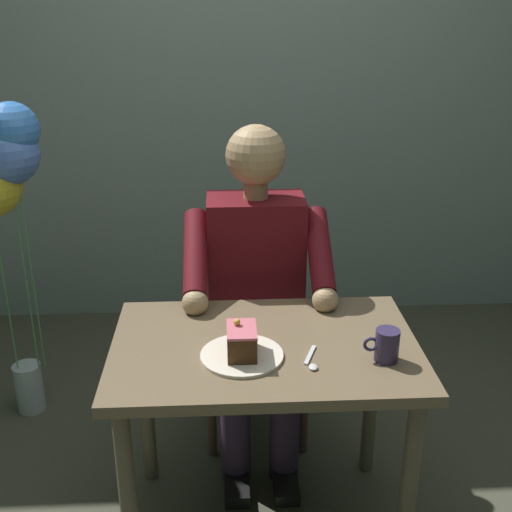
{
  "coord_description": "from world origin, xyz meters",
  "views": [
    {
      "loc": [
        0.12,
        1.73,
        1.69
      ],
      "look_at": [
        0.02,
        -0.1,
        0.95
      ],
      "focal_mm": 45.18,
      "sensor_mm": 36.0,
      "label": 1
    }
  ],
  "objects_px": {
    "coffee_cup": "(386,345)",
    "cake_slice": "(242,341)",
    "dessert_spoon": "(312,361)",
    "dining_table": "(265,372)",
    "chair": "(254,314)",
    "balloon_display": "(3,181)",
    "seated_person": "(257,292)"
  },
  "relations": [
    {
      "from": "seated_person",
      "to": "coffee_cup",
      "type": "distance_m",
      "value": 0.67
    },
    {
      "from": "balloon_display",
      "to": "cake_slice",
      "type": "bearing_deg",
      "value": 138.87
    },
    {
      "from": "coffee_cup",
      "to": "cake_slice",
      "type": "bearing_deg",
      "value": -5.53
    },
    {
      "from": "coffee_cup",
      "to": "dessert_spoon",
      "type": "relative_size",
      "value": 0.75
    },
    {
      "from": "balloon_display",
      "to": "seated_person",
      "type": "bearing_deg",
      "value": 165.8
    },
    {
      "from": "seated_person",
      "to": "dessert_spoon",
      "type": "bearing_deg",
      "value": 102.67
    },
    {
      "from": "chair",
      "to": "coffee_cup",
      "type": "height_order",
      "value": "chair"
    },
    {
      "from": "dessert_spoon",
      "to": "balloon_display",
      "type": "height_order",
      "value": "balloon_display"
    },
    {
      "from": "dining_table",
      "to": "chair",
      "type": "bearing_deg",
      "value": -90.0
    },
    {
      "from": "chair",
      "to": "seated_person",
      "type": "relative_size",
      "value": 0.7
    },
    {
      "from": "cake_slice",
      "to": "dessert_spoon",
      "type": "bearing_deg",
      "value": 167.83
    },
    {
      "from": "dessert_spoon",
      "to": "balloon_display",
      "type": "relative_size",
      "value": 0.11
    },
    {
      "from": "chair",
      "to": "balloon_display",
      "type": "distance_m",
      "value": 1.11
    },
    {
      "from": "dining_table",
      "to": "chair",
      "type": "xyz_separation_m",
      "value": [
        0.0,
        -0.62,
        -0.11
      ]
    },
    {
      "from": "cake_slice",
      "to": "dining_table",
      "type": "bearing_deg",
      "value": -134.36
    },
    {
      "from": "coffee_cup",
      "to": "dessert_spoon",
      "type": "bearing_deg",
      "value": 0.8
    },
    {
      "from": "seated_person",
      "to": "dessert_spoon",
      "type": "xyz_separation_m",
      "value": [
        -0.13,
        0.57,
        0.04
      ]
    },
    {
      "from": "dining_table",
      "to": "coffee_cup",
      "type": "relative_size",
      "value": 8.89
    },
    {
      "from": "balloon_display",
      "to": "coffee_cup",
      "type": "bearing_deg",
      "value": 148.06
    },
    {
      "from": "coffee_cup",
      "to": "balloon_display",
      "type": "bearing_deg",
      "value": -31.94
    },
    {
      "from": "dining_table",
      "to": "dessert_spoon",
      "type": "relative_size",
      "value": 6.66
    },
    {
      "from": "dining_table",
      "to": "balloon_display",
      "type": "xyz_separation_m",
      "value": [
        0.96,
        -0.7,
        0.44
      ]
    },
    {
      "from": "cake_slice",
      "to": "coffee_cup",
      "type": "xyz_separation_m",
      "value": [
        -0.42,
        0.04,
        -0.0
      ]
    },
    {
      "from": "chair",
      "to": "balloon_display",
      "type": "bearing_deg",
      "value": -4.4
    },
    {
      "from": "seated_person",
      "to": "cake_slice",
      "type": "relative_size",
      "value": 10.04
    },
    {
      "from": "chair",
      "to": "dessert_spoon",
      "type": "bearing_deg",
      "value": 99.86
    },
    {
      "from": "seated_person",
      "to": "dining_table",
      "type": "bearing_deg",
      "value": 90.0
    },
    {
      "from": "balloon_display",
      "to": "dessert_spoon",
      "type": "bearing_deg",
      "value": 143.1
    },
    {
      "from": "seated_person",
      "to": "coffee_cup",
      "type": "relative_size",
      "value": 12.05
    },
    {
      "from": "dining_table",
      "to": "dessert_spoon",
      "type": "bearing_deg",
      "value": 137.31
    },
    {
      "from": "coffee_cup",
      "to": "balloon_display",
      "type": "xyz_separation_m",
      "value": [
        1.3,
        -0.81,
        0.29
      ]
    },
    {
      "from": "dessert_spoon",
      "to": "chair",
      "type": "bearing_deg",
      "value": -80.14
    }
  ]
}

